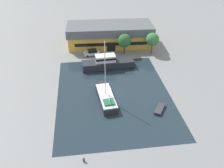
{
  "coord_description": "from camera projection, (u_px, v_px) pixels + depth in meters",
  "views": [
    {
      "loc": [
        -5.86,
        -42.6,
        30.12
      ],
      "look_at": [
        0.0,
        2.34,
        1.0
      ],
      "focal_mm": 40.0,
      "sensor_mm": 36.0,
      "label": 1
    }
  ],
  "objects": [
    {
      "name": "warehouse_building",
      "position": [
        110.0,
        34.0,
        72.53
      ],
      "size": [
        24.85,
        10.86,
        6.05
      ],
      "rotation": [
        0.0,
        0.0,
        -0.04
      ],
      "color": "gold",
      "rests_on": "ground"
    },
    {
      "name": "water_canal",
      "position": [
        113.0,
        94.0,
        52.46
      ],
      "size": [
        23.29,
        31.24,
        0.01
      ],
      "primitive_type": "cube",
      "color": "#1E2D38",
      "rests_on": "ground"
    },
    {
      "name": "motor_cruiser",
      "position": [
        107.0,
        63.0,
        61.49
      ],
      "size": [
        12.99,
        4.37,
        3.4
      ],
      "rotation": [
        0.0,
        0.0,
        1.64
      ],
      "color": "#23282D",
      "rests_on": "water_canal"
    },
    {
      "name": "small_dinghy",
      "position": [
        160.0,
        109.0,
        47.77
      ],
      "size": [
        3.06,
        3.78,
        0.53
      ],
      "rotation": [
        0.0,
        0.0,
        5.72
      ],
      "color": "#19234C",
      "rests_on": "water_canal"
    },
    {
      "name": "parked_car",
      "position": [
        92.0,
        53.0,
        67.43
      ],
      "size": [
        4.45,
        2.37,
        1.68
      ],
      "rotation": [
        0.0,
        0.0,
        1.71
      ],
      "color": "silver",
      "rests_on": "ground"
    },
    {
      "name": "quay_tree_by_water",
      "position": [
        153.0,
        39.0,
        66.87
      ],
      "size": [
        3.56,
        3.56,
        5.85
      ],
      "color": "brown",
      "rests_on": "ground"
    },
    {
      "name": "sailboat_moored",
      "position": [
        106.0,
        97.0,
        50.14
      ],
      "size": [
        3.74,
        10.51,
        12.65
      ],
      "rotation": [
        0.0,
        0.0,
        0.1
      ],
      "color": "#23282D",
      "rests_on": "water_canal"
    },
    {
      "name": "ground_plane",
      "position": [
        113.0,
        94.0,
        52.46
      ],
      "size": [
        440.0,
        440.0,
        0.0
      ],
      "primitive_type": "plane",
      "color": "gray"
    },
    {
      "name": "quay_tree_near_building",
      "position": [
        125.0,
        41.0,
        66.65
      ],
      "size": [
        3.59,
        3.59,
        5.67
      ],
      "color": "brown",
      "rests_on": "ground"
    },
    {
      "name": "mooring_bollard",
      "position": [
        84.0,
        160.0,
        37.35
      ],
      "size": [
        0.37,
        0.37,
        0.73
      ],
      "color": "#47474C",
      "rests_on": "ground"
    }
  ]
}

